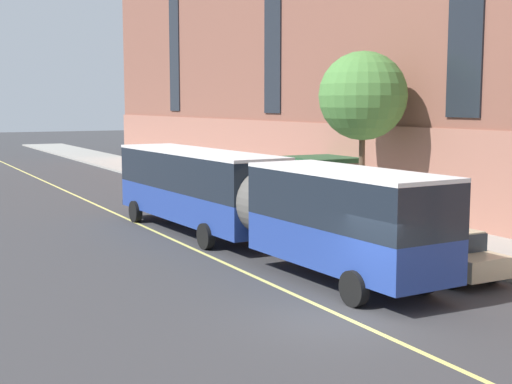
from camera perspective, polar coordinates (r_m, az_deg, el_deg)
ground_plane at (r=18.54m, az=6.91°, el=-10.15°), size 260.00×260.00×0.00m
sidewalk at (r=26.79m, az=19.80°, el=-4.98°), size 5.16×160.00×0.15m
city_bus at (r=26.71m, az=-0.89°, el=-0.29°), size 3.63×19.72×3.52m
parked_car_champagne_0 at (r=23.52m, az=14.60°, el=-4.67°), size 1.93×4.58×1.56m
parked_car_champagne_3 at (r=33.88m, az=-0.21°, el=-0.89°), size 2.02×4.51×1.56m
street_tree_far_uptown at (r=33.12m, az=8.55°, el=7.59°), size 4.06×4.06×7.72m
fire_hydrant at (r=43.97m, az=-4.45°, el=0.54°), size 0.42×0.24×0.72m
lane_centerline at (r=21.06m, az=2.61°, el=-7.99°), size 0.16×140.00×0.01m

